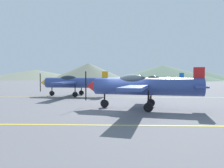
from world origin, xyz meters
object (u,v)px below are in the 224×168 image
at_px(airplane_mid, 74,82).
at_px(traffic_cone_front, 149,97).
at_px(airplane_near, 142,86).
at_px(airplane_far, 158,81).
at_px(car_sedan, 167,83).
at_px(airplane_back, 121,80).

height_order(airplane_mid, traffic_cone_front, airplane_mid).
xyz_separation_m(airplane_near, traffic_cone_front, (1.36, 5.77, -1.28)).
relative_size(airplane_far, traffic_cone_front, 15.69).
xyz_separation_m(car_sedan, traffic_cone_front, (-7.42, -24.96, -0.56)).
distance_m(airplane_near, airplane_back, 27.42).
height_order(airplane_far, traffic_cone_front, airplane_far).
height_order(airplane_mid, airplane_back, same).
distance_m(airplane_far, car_sedan, 14.10).
height_order(airplane_near, airplane_far, same).
xyz_separation_m(airplane_far, traffic_cone_front, (-2.94, -11.61, -1.28)).
bearing_deg(traffic_cone_front, airplane_near, -103.25).
bearing_deg(traffic_cone_front, airplane_far, 75.80).
relative_size(airplane_near, car_sedan, 2.15).
xyz_separation_m(airplane_mid, airplane_far, (10.94, 8.27, 0.00)).
height_order(airplane_near, traffic_cone_front, airplane_near).
relative_size(airplane_mid, airplane_far, 1.01).
relative_size(airplane_mid, airplane_back, 1.00).
distance_m(airplane_mid, traffic_cone_front, 8.77).
height_order(airplane_far, airplane_back, same).
height_order(car_sedan, traffic_cone_front, car_sedan).
xyz_separation_m(airplane_far, airplane_back, (-5.37, 10.02, 0.00)).
xyz_separation_m(airplane_mid, car_sedan, (15.43, 21.61, -0.72)).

